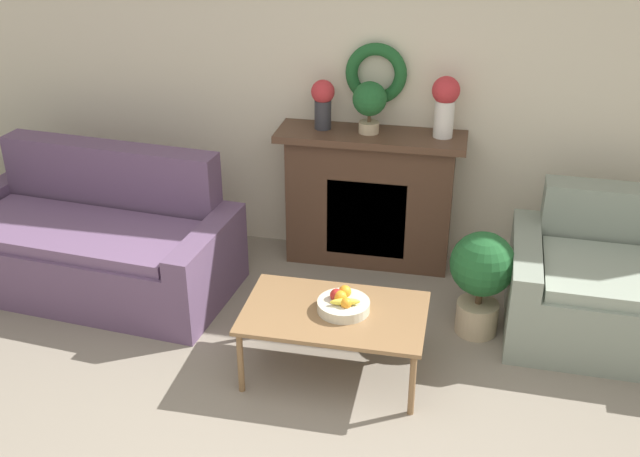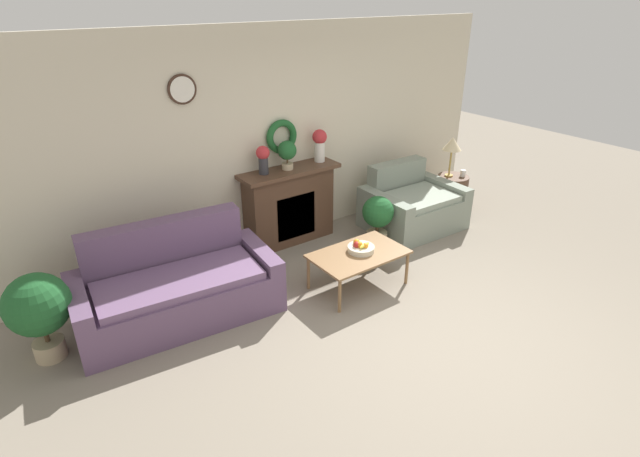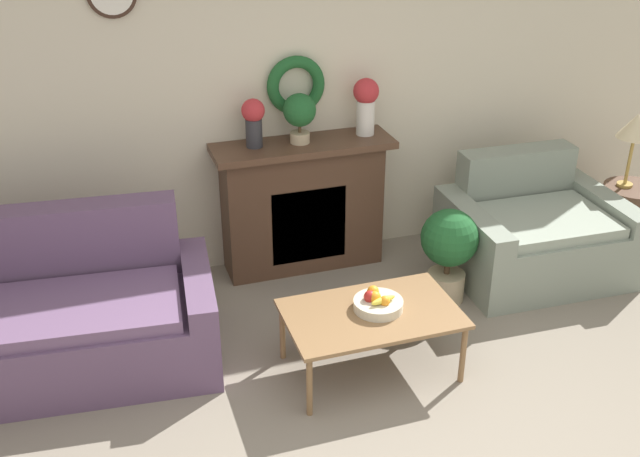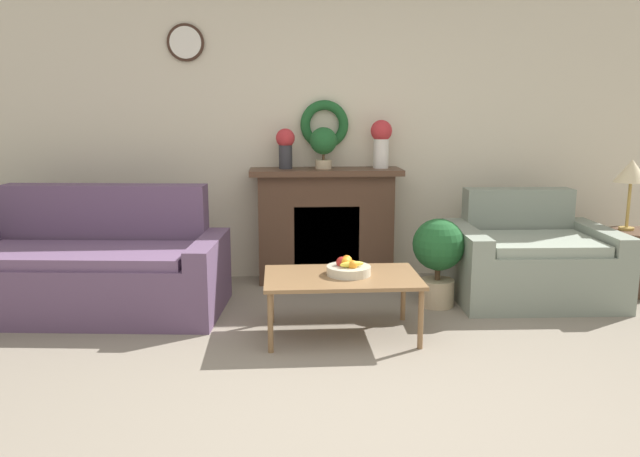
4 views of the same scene
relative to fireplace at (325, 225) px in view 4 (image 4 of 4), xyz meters
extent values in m
plane|color=gray|center=(0.03, -2.62, -0.51)|extent=(16.00, 16.00, 0.00)
cube|color=beige|center=(0.03, 0.21, 0.84)|extent=(6.80, 0.06, 2.70)
cylinder|color=#382319|center=(-1.19, 0.16, 1.57)|extent=(0.32, 0.02, 0.32)
cylinder|color=white|center=(-1.19, 0.15, 1.57)|extent=(0.27, 0.01, 0.27)
torus|color=#1E5628|center=(0.00, 0.13, 0.87)|extent=(0.43, 0.09, 0.43)
cube|color=#4C3323|center=(0.00, 0.01, -0.03)|extent=(1.18, 0.34, 0.96)
cube|color=black|center=(0.00, -0.15, -0.10)|extent=(0.56, 0.02, 0.57)
cube|color=orange|center=(0.00, -0.16, -0.17)|extent=(0.45, 0.01, 0.32)
cube|color=#4C3323|center=(0.00, -0.03, 0.47)|extent=(1.32, 0.41, 0.05)
cube|color=#604766|center=(-1.84, -0.88, -0.29)|extent=(1.68, 0.88, 0.43)
cube|color=#604766|center=(-1.79, -0.41, -0.04)|extent=(1.63, 0.36, 0.93)
cube|color=#604766|center=(-0.94, -0.86, -0.22)|extent=(0.26, 0.94, 0.57)
cube|color=#6A4E70|center=(-1.84, -0.88, -0.04)|extent=(1.61, 0.81, 0.08)
cube|color=gray|center=(1.62, -0.76, -0.29)|extent=(0.93, 0.79, 0.44)
cube|color=gray|center=(1.63, -0.27, -0.08)|extent=(0.92, 0.24, 0.85)
cube|color=gray|center=(1.08, -0.63, -0.22)|extent=(0.20, 0.98, 0.58)
cube|color=gray|center=(2.16, -0.67, -0.22)|extent=(0.20, 0.98, 0.58)
cube|color=gray|center=(1.62, -0.76, -0.03)|extent=(0.90, 0.73, 0.08)
cube|color=olive|center=(0.01, -1.39, -0.10)|extent=(1.04, 0.64, 0.03)
cylinder|color=olive|center=(-0.47, -1.67, -0.31)|extent=(0.04, 0.04, 0.39)
cylinder|color=olive|center=(0.49, -1.67, -0.31)|extent=(0.04, 0.04, 0.39)
cylinder|color=olive|center=(-0.47, -1.11, -0.31)|extent=(0.04, 0.04, 0.39)
cylinder|color=olive|center=(0.49, -1.11, -0.31)|extent=(0.04, 0.04, 0.39)
cylinder|color=beige|center=(0.05, -1.37, -0.06)|extent=(0.30, 0.30, 0.06)
sphere|color=#B2231E|center=(0.01, -1.35, -0.01)|extent=(0.08, 0.08, 0.08)
sphere|color=orange|center=(0.05, -1.30, -0.01)|extent=(0.07, 0.07, 0.07)
sphere|color=orange|center=(0.03, -1.36, -0.01)|extent=(0.08, 0.08, 0.08)
sphere|color=orange|center=(0.08, -1.41, -0.01)|extent=(0.06, 0.06, 0.06)
ellipsoid|color=yellow|center=(0.07, -1.41, -0.01)|extent=(0.17, 0.08, 0.04)
cylinder|color=#4C3323|center=(2.54, -0.54, -0.25)|extent=(0.46, 0.46, 0.53)
cylinder|color=#B28E42|center=(2.49, -0.49, 0.03)|extent=(0.12, 0.12, 0.02)
cylinder|color=#B28E42|center=(2.49, -0.49, 0.23)|extent=(0.03, 0.03, 0.38)
cone|color=beige|center=(2.49, -0.49, 0.51)|extent=(0.27, 0.27, 0.19)
cylinder|color=#2D2D33|center=(-0.35, 0.01, 0.60)|extent=(0.12, 0.12, 0.20)
sphere|color=#B72D33|center=(-0.35, 0.01, 0.76)|extent=(0.16, 0.16, 0.16)
cylinder|color=silver|center=(0.49, 0.01, 0.63)|extent=(0.13, 0.13, 0.25)
sphere|color=#B72D33|center=(0.49, 0.01, 0.82)|extent=(0.19, 0.19, 0.19)
cylinder|color=tan|center=(-0.02, -0.01, 0.54)|extent=(0.14, 0.14, 0.08)
cylinder|color=#4C3823|center=(-0.02, -0.01, 0.61)|extent=(0.02, 0.02, 0.06)
sphere|color=#1E5628|center=(-0.02, -0.01, 0.74)|extent=(0.23, 0.23, 0.23)
cylinder|color=tan|center=(0.82, -0.80, -0.40)|extent=(0.27, 0.27, 0.21)
cylinder|color=#4C3823|center=(0.82, -0.80, -0.24)|extent=(0.04, 0.04, 0.11)
sphere|color=#1E5628|center=(0.82, -0.80, -0.02)|extent=(0.40, 0.40, 0.40)
camera|label=1|loc=(0.65, -4.90, 2.24)|focal=42.00mm
camera|label=2|loc=(-3.15, -5.03, 2.52)|focal=28.00mm
camera|label=3|loc=(-1.45, -4.85, 2.37)|focal=42.00mm
camera|label=4|loc=(-0.41, -5.42, 1.01)|focal=35.00mm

